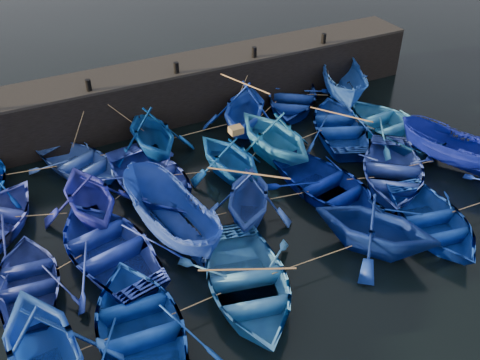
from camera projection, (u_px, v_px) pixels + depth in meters
name	position (u px, v px, depth m)	size (l,w,h in m)	color
ground	(281.00, 243.00, 18.90)	(120.00, 120.00, 0.00)	black
quay_wall	(172.00, 92.00, 25.78)	(26.00, 2.50, 2.50)	black
quay_top	(170.00, 67.00, 25.02)	(26.00, 2.50, 0.12)	black
bollard_1	(88.00, 85.00, 22.72)	(0.24, 0.24, 0.50)	black
bollard_2	(176.00, 68.00, 24.18)	(0.24, 0.24, 0.50)	black
bollard_3	(254.00, 52.00, 25.65)	(0.24, 0.24, 0.50)	black
bollard_4	(324.00, 38.00, 27.11)	(0.24, 0.24, 0.50)	black
boat_1	(79.00, 163.00, 22.24)	(3.10, 4.34, 0.90)	blue
boat_2	(151.00, 133.00, 22.98)	(3.58, 4.15, 2.18)	navy
boat_3	(244.00, 108.00, 24.62)	(3.88, 4.50, 2.37)	blue
boat_4	(292.00, 98.00, 26.82)	(3.69, 5.15, 1.07)	navy
boat_5	(344.00, 83.00, 27.11)	(1.99, 5.28, 2.04)	#2151B1
boat_7	(89.00, 195.00, 19.42)	(3.48, 4.04, 2.13)	#1D2495
boat_8	(152.00, 181.00, 21.01)	(3.90, 5.46, 1.13)	#20329A
boat_9	(230.00, 156.00, 21.62)	(3.31, 3.84, 2.02)	#0C4A95
boat_10	(274.00, 134.00, 22.63)	(3.95, 4.59, 2.41)	#206FB2
boat_11	(340.00, 125.00, 24.61)	(3.69, 5.15, 1.07)	#113899
boat_12	(390.00, 125.00, 24.63)	(3.79, 5.30, 1.10)	#236BAA
boat_13	(29.00, 281.00, 16.82)	(3.09, 4.32, 0.90)	navy
boat_14	(108.00, 246.00, 17.93)	(3.92, 5.47, 1.14)	#1B3099
boat_15	(170.00, 217.00, 18.48)	(1.96, 5.20, 2.01)	navy
boat_16	(248.00, 196.00, 19.47)	(3.27, 3.80, 2.00)	#2141A6
boat_17	(328.00, 186.00, 20.79)	(3.64, 5.08, 1.05)	#001377
boat_18	(392.00, 172.00, 21.54)	(3.77, 5.28, 1.09)	#263E97
boat_19	(451.00, 149.00, 22.31)	(1.70, 4.50, 1.74)	navy
boat_20	(41.00, 347.00, 13.88)	(3.97, 4.60, 2.42)	blue
boat_21	(141.00, 326.00, 15.25)	(3.83, 5.35, 1.11)	#0B38A0
boat_22	(247.00, 283.00, 16.59)	(3.89, 5.43, 1.13)	blue
boat_23	(376.00, 225.00, 17.97)	(3.67, 4.26, 2.24)	navy
boat_24	(433.00, 220.00, 19.15)	(3.39, 4.74, 0.98)	#0B349C
wooden_crate	(236.00, 130.00, 21.06)	(0.52, 0.42, 0.27)	olive
mooring_ropes	(219.00, 151.00, 22.16)	(17.55, 11.76, 2.10)	tan
loose_oars	(274.00, 149.00, 20.83)	(10.61, 11.32, 1.36)	#99724C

